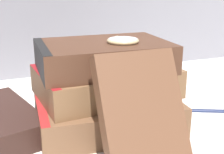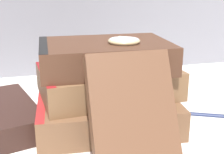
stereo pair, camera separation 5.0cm
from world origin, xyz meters
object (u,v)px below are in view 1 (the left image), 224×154
at_px(book_flat_bottom, 103,112).
at_px(fountain_pen, 220,110).
at_px(book_flat_top, 100,56).
at_px(book_leaning_front, 142,115).
at_px(book_flat_middle, 103,81).
at_px(pocket_watch, 123,41).

relative_size(book_flat_bottom, fountain_pen, 1.77).
bearing_deg(fountain_pen, book_flat_top, -165.08).
distance_m(book_flat_bottom, book_leaning_front, 0.12).
height_order(book_flat_top, book_leaning_front, book_leaning_front).
bearing_deg(book_flat_top, book_flat_middle, 46.60).
xyz_separation_m(book_flat_middle, fountain_pen, (0.20, -0.04, -0.06)).
height_order(book_flat_middle, book_flat_top, book_flat_top).
bearing_deg(book_flat_top, fountain_pen, -7.69).
bearing_deg(book_flat_bottom, book_leaning_front, -81.01).
xyz_separation_m(book_flat_top, pocket_watch, (0.03, -0.01, 0.02)).
distance_m(book_flat_middle, pocket_watch, 0.07).
relative_size(book_flat_middle, pocket_watch, 4.26).
height_order(book_flat_middle, book_leaning_front, book_leaning_front).
height_order(book_flat_middle, pocket_watch, pocket_watch).
distance_m(book_flat_middle, fountain_pen, 0.21).
height_order(book_flat_top, fountain_pen, book_flat_top).
bearing_deg(pocket_watch, fountain_pen, -6.92).
bearing_deg(book_leaning_front, pocket_watch, 79.38).
xyz_separation_m(book_flat_middle, pocket_watch, (0.03, -0.02, 0.07)).
relative_size(book_flat_middle, fountain_pen, 1.75).
bearing_deg(book_flat_middle, book_leaning_front, -92.79).
distance_m(book_flat_middle, book_leaning_front, 0.13).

